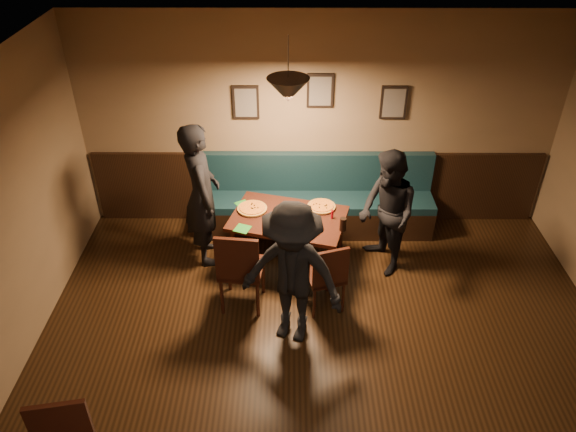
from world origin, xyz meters
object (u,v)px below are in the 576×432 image
(chair_near_right, at_px, (324,274))
(tabasco_bottle, at_px, (332,214))
(dining_table, at_px, (288,241))
(diner_front, at_px, (292,275))
(booth_bench, at_px, (318,198))
(soda_glass, at_px, (343,224))
(chair_near_left, at_px, (242,266))
(diner_right, at_px, (387,214))
(diner_left, at_px, (202,195))

(chair_near_right, relative_size, tabasco_bottle, 6.88)
(dining_table, bearing_deg, tabasco_bottle, 12.59)
(diner_front, distance_m, tabasco_bottle, 1.24)
(booth_bench, height_order, soda_glass, booth_bench)
(booth_bench, xyz_separation_m, chair_near_left, (-0.88, -1.43, 0.02))
(diner_right, distance_m, diner_front, 1.58)
(booth_bench, distance_m, soda_glass, 1.07)
(soda_glass, distance_m, tabasco_bottle, 0.26)
(diner_left, relative_size, diner_front, 1.11)
(booth_bench, height_order, chair_near_left, chair_near_left)
(diner_front, xyz_separation_m, soda_glass, (0.57, 0.91, -0.03))
(dining_table, xyz_separation_m, tabasco_bottle, (0.51, -0.02, 0.41))
(chair_near_right, bearing_deg, chair_near_left, 160.24)
(chair_near_left, height_order, diner_left, diner_left)
(chair_near_right, bearing_deg, tabasco_bottle, 62.75)
(booth_bench, bearing_deg, diner_left, -157.29)
(booth_bench, relative_size, soda_glass, 18.87)
(booth_bench, distance_m, diner_front, 1.97)
(chair_near_left, height_order, chair_near_right, chair_near_left)
(dining_table, bearing_deg, booth_bench, 77.93)
(diner_right, bearing_deg, chair_near_right, -67.76)
(chair_near_right, distance_m, diner_front, 0.68)
(booth_bench, height_order, dining_table, booth_bench)
(dining_table, height_order, soda_glass, soda_glass)
(tabasco_bottle, bearing_deg, diner_front, -112.08)
(chair_near_left, relative_size, chair_near_right, 1.17)
(chair_near_left, xyz_separation_m, diner_front, (0.54, -0.48, 0.29))
(dining_table, height_order, chair_near_right, chair_near_right)
(diner_front, bearing_deg, soda_glass, 77.34)
(dining_table, relative_size, diner_right, 0.84)
(chair_near_left, xyz_separation_m, tabasco_bottle, (1.01, 0.67, 0.24))
(dining_table, relative_size, chair_near_right, 1.47)
(diner_right, height_order, diner_front, diner_front)
(diner_right, relative_size, diner_front, 0.96)
(chair_near_left, bearing_deg, diner_right, 27.92)
(chair_near_right, relative_size, diner_left, 0.49)
(chair_near_right, xyz_separation_m, diner_right, (0.75, 0.69, 0.33))
(diner_right, xyz_separation_m, diner_front, (-1.10, -1.14, 0.04))
(booth_bench, height_order, diner_front, diner_front)
(diner_left, height_order, diner_front, diner_left)
(chair_near_left, relative_size, tabasco_bottle, 8.06)
(dining_table, relative_size, diner_left, 0.72)
(soda_glass, xyz_separation_m, tabasco_bottle, (-0.10, 0.24, -0.02))
(diner_left, relative_size, soda_glass, 11.32)
(dining_table, xyz_separation_m, chair_near_left, (-0.50, -0.69, 0.17))
(dining_table, height_order, diner_left, diner_left)
(chair_near_right, distance_m, diner_right, 1.07)
(diner_front, bearing_deg, tabasco_bottle, 87.33)
(booth_bench, xyz_separation_m, soda_glass, (0.23, -1.00, 0.28))
(diner_left, bearing_deg, chair_near_right, -136.30)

